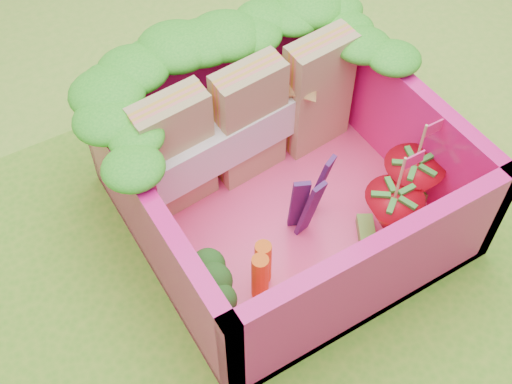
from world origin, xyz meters
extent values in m
plane|color=#75BC35|center=(0.00, 0.00, 0.00)|extent=(14.00, 14.00, 0.00)
cube|color=#5FA826|center=(0.00, 0.00, 0.01)|extent=(2.60, 2.60, 0.03)
cube|color=#FD4080|center=(0.29, 0.28, 0.06)|extent=(1.30, 1.30, 0.05)
cube|color=#EE147E|center=(0.29, 0.90, 0.31)|extent=(1.30, 0.07, 0.55)
cube|color=#EE147E|center=(0.29, -0.33, 0.31)|extent=(1.30, 0.07, 0.55)
cube|color=#EE147E|center=(-0.33, 0.28, 0.31)|extent=(0.07, 1.30, 0.55)
cube|color=#EE147E|center=(0.90, 0.28, 0.31)|extent=(0.07, 1.30, 0.55)
ellipsoid|color=#209B1C|center=(-0.21, 0.86, 0.64)|extent=(0.30, 0.30, 0.11)
ellipsoid|color=#209B1C|center=(-0.10, 0.86, 0.64)|extent=(0.30, 0.30, 0.11)
ellipsoid|color=#209B1C|center=(0.01, 0.86, 0.64)|extent=(0.30, 0.30, 0.11)
ellipsoid|color=#209B1C|center=(0.12, 0.86, 0.64)|extent=(0.30, 0.30, 0.11)
ellipsoid|color=#209B1C|center=(0.23, 0.86, 0.64)|extent=(0.30, 0.30, 0.11)
ellipsoid|color=#209B1C|center=(0.34, 0.86, 0.64)|extent=(0.30, 0.30, 0.11)
ellipsoid|color=#209B1C|center=(0.46, 0.86, 0.64)|extent=(0.30, 0.30, 0.11)
ellipsoid|color=#209B1C|center=(0.57, 0.86, 0.64)|extent=(0.30, 0.30, 0.11)
ellipsoid|color=#209B1C|center=(0.68, 0.86, 0.64)|extent=(0.30, 0.30, 0.11)
ellipsoid|color=#209B1C|center=(0.79, 0.86, 0.64)|extent=(0.30, 0.30, 0.11)
ellipsoid|color=#209B1C|center=(-0.29, 0.38, 0.64)|extent=(0.27, 0.27, 0.10)
ellipsoid|color=#209B1C|center=(-0.29, 0.52, 0.64)|extent=(0.27, 0.27, 0.10)
ellipsoid|color=#209B1C|center=(-0.29, 0.66, 0.64)|extent=(0.27, 0.27, 0.10)
ellipsoid|color=#209B1C|center=(-0.29, 0.80, 0.64)|extent=(0.27, 0.27, 0.10)
ellipsoid|color=#209B1C|center=(0.87, 0.38, 0.64)|extent=(0.27, 0.27, 0.10)
ellipsoid|color=#209B1C|center=(0.87, 0.52, 0.64)|extent=(0.27, 0.27, 0.10)
ellipsoid|color=#209B1C|center=(0.87, 0.66, 0.64)|extent=(0.27, 0.27, 0.10)
ellipsoid|color=#209B1C|center=(0.87, 0.80, 0.64)|extent=(0.27, 0.27, 0.10)
cube|color=tan|center=(-0.08, 0.58, 0.37)|extent=(0.35, 0.18, 0.59)
cube|color=tan|center=(0.29, 0.58, 0.37)|extent=(0.35, 0.18, 0.59)
cube|color=tan|center=(0.66, 0.58, 0.37)|extent=(0.35, 0.18, 0.59)
cube|color=white|center=(0.29, 0.58, 0.35)|extent=(1.08, 0.28, 0.20)
cylinder|color=#7AAD53|center=(-0.22, 0.00, 0.14)|extent=(0.12, 0.12, 0.13)
ellipsoid|color=#12461A|center=(-0.22, 0.00, 0.26)|extent=(0.34, 0.34, 0.12)
cylinder|color=orange|center=(-0.04, -0.05, 0.21)|extent=(0.07, 0.07, 0.25)
cylinder|color=orange|center=(0.01, 0.01, 0.20)|extent=(0.07, 0.07, 0.23)
cube|color=#421752|center=(0.27, 0.14, 0.27)|extent=(0.07, 0.05, 0.38)
cube|color=#421752|center=(0.29, 0.09, 0.27)|extent=(0.07, 0.03, 0.38)
cube|color=#421752|center=(0.40, 0.18, 0.27)|extent=(0.07, 0.05, 0.38)
cone|color=#B80B1C|center=(0.60, -0.07, 0.20)|extent=(0.25, 0.25, 0.25)
cylinder|color=#E3BD7F|center=(0.60, -0.07, 0.45)|extent=(0.01, 0.01, 0.24)
cube|color=#FA297F|center=(0.65, -0.07, 0.53)|extent=(0.10, 0.01, 0.06)
cone|color=#B80B1C|center=(0.78, 0.01, 0.21)|extent=(0.26, 0.26, 0.26)
cylinder|color=#E3BD7F|center=(0.78, 0.01, 0.46)|extent=(0.01, 0.01, 0.24)
cube|color=#FA297F|center=(0.83, 0.01, 0.54)|extent=(0.10, 0.01, 0.06)
cube|color=#74C13C|center=(0.79, 0.04, 0.11)|extent=(0.32, 0.20, 0.05)
cube|color=#74C13C|center=(0.48, -0.11, 0.11)|extent=(0.22, 0.31, 0.05)
camera|label=1|loc=(-0.74, -1.19, 2.40)|focal=45.00mm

